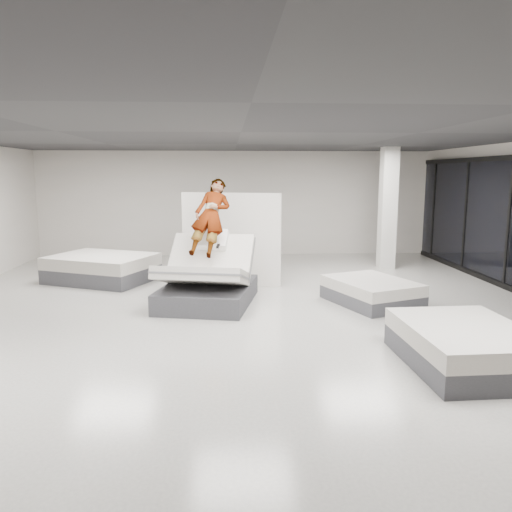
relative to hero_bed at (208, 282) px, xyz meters
name	(u,v)px	position (x,y,z in m)	size (l,w,h in m)	color
room	(242,228)	(0.64, -1.05, 1.16)	(14.00, 14.04, 3.20)	beige
hero_bed	(208,282)	(0.00, 0.00, 0.00)	(2.05, 2.48, 1.42)	#3E3E43
person	(211,232)	(0.07, 0.32, 0.94)	(0.65, 0.43, 1.79)	slate
remote	(218,246)	(0.21, -0.07, 0.72)	(0.05, 0.14, 0.03)	black
divider_panel	(231,239)	(0.47, 1.72, 0.61)	(2.31, 0.10, 2.10)	white
flat_bed_right_far	(371,292)	(3.20, -0.17, -0.20)	(1.83, 2.08, 0.47)	#3E3E43
flat_bed_right_near	(465,346)	(3.51, -3.40, -0.16)	(1.55, 2.03, 0.55)	#3E3E43
flat_bed_left_far	(102,268)	(-2.58, 2.25, -0.13)	(2.73, 2.44, 0.62)	#3E3E43
column	(388,209)	(4.64, 3.45, 1.16)	(0.40, 0.40, 3.20)	silver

